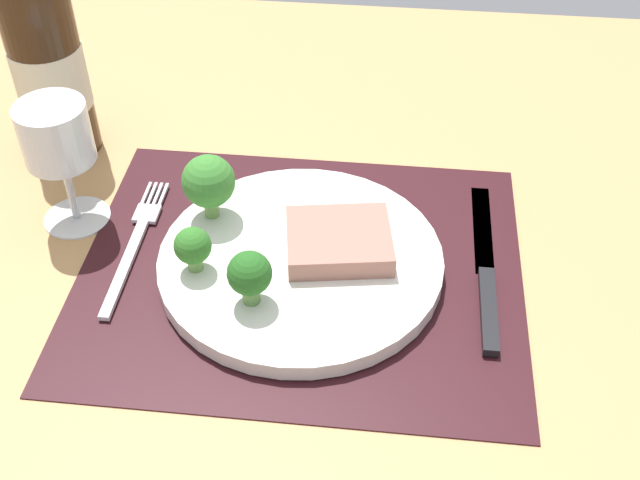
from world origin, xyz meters
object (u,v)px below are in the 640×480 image
steak (339,241)px  knife (486,275)px  wine_bottle (48,66)px  wine_glass (57,142)px  plate (301,262)px  fork (135,243)px

steak → knife: 13.98cm
wine_bottle → wine_glass: bearing=-66.9°
plate → knife: bearing=1.8°
plate → knife: size_ratio=1.15×
knife → fork: bearing=178.9°
fork → knife: knife is taller
fork → knife: (33.54, -0.89, 0.05)cm
steak → wine_glass: wine_glass is taller
fork → wine_bottle: (-12.10, 15.51, 9.66)cm
plate → steak: 4.09cm
steak → fork: steak is taller
wine_bottle → wine_glass: 13.01cm
wine_glass → wine_bottle: bearing=113.1°
plate → fork: (-16.35, 1.42, -0.55)cm
wine_glass → steak: bearing=-8.0°
plate → steak: (3.43, 1.21, 1.86)cm
knife → wine_bottle: 49.44cm
plate → steak: steak is taller
plate → wine_bottle: 34.34cm
knife → wine_bottle: (-45.64, 16.40, 9.60)cm
steak → knife: bearing=-2.8°
steak → wine_bottle: size_ratio=0.34×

